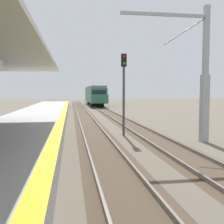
{
  "coord_description": "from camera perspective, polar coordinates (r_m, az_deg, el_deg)",
  "views": [
    {
      "loc": [
        0.41,
        2.23,
        2.82
      ],
      "look_at": [
        1.85,
        11.55,
        2.1
      ],
      "focal_mm": 43.0,
      "sensor_mm": 36.0,
      "label": 1
    }
  ],
  "objects": [
    {
      "name": "track_pair_middle",
      "position": [
        18.64,
        6.56,
        -4.21
      ],
      "size": [
        2.34,
        120.0,
        0.16
      ],
      "color": "#4C3D2D",
      "rests_on": "ground"
    },
    {
      "name": "rail_signal_post",
      "position": [
        17.16,
        2.52,
        5.61
      ],
      "size": [
        0.32,
        0.34,
        5.2
      ],
      "color": "#4C4C4C",
      "rests_on": "ground"
    },
    {
      "name": "station_platform",
      "position": [
        14.27,
        -20.49,
        -5.47
      ],
      "size": [
        5.0,
        80.0,
        0.91
      ],
      "color": "#A8A8A3",
      "rests_on": "ground"
    },
    {
      "name": "track_pair_nearest_platform",
      "position": [
        18.05,
        -3.94,
        -4.48
      ],
      "size": [
        2.34,
        120.0,
        0.16
      ],
      "color": "#4C3D2D",
      "rests_on": "ground"
    },
    {
      "name": "catenary_pylon_far_side",
      "position": [
        15.69,
        18.21,
        7.0
      ],
      "size": [
        5.0,
        0.4,
        7.5
      ],
      "color": "#9EA3A8",
      "rests_on": "ground"
    },
    {
      "name": "approaching_train",
      "position": [
        54.98,
        -3.67,
        3.69
      ],
      "size": [
        2.93,
        19.6,
        4.76
      ],
      "color": "#286647",
      "rests_on": "ground"
    }
  ]
}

